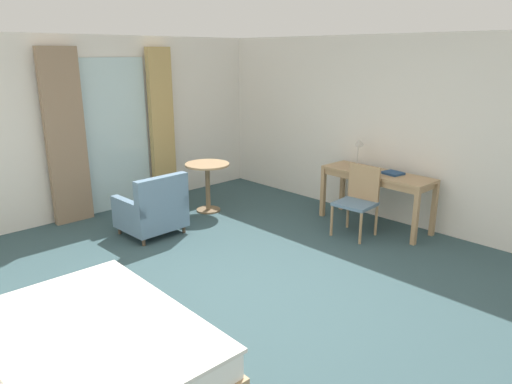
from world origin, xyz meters
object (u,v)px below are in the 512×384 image
at_px(desk_lamp, 359,148).
at_px(bed, 39,378).
at_px(closed_book, 393,173).
at_px(armchair_by_window, 153,211).
at_px(round_cafe_table, 207,176).
at_px(desk_chair, 359,197).
at_px(writing_desk, 377,179).

bearing_deg(desk_lamp, bed, -170.56).
height_order(bed, closed_book, bed).
height_order(bed, armchair_by_window, bed).
bearing_deg(closed_book, round_cafe_table, 129.29).
relative_size(bed, desk_lamp, 4.62).
distance_m(desk_chair, desk_lamp, 0.81).
bearing_deg(closed_book, armchair_by_window, 149.76).
relative_size(bed, writing_desk, 1.30).
relative_size(bed, desk_chair, 2.21).
bearing_deg(writing_desk, bed, -174.66).
relative_size(bed, closed_book, 8.18).
height_order(writing_desk, round_cafe_table, writing_desk).
xyz_separation_m(writing_desk, armchair_by_window, (-2.41, 1.82, -0.34)).
bearing_deg(round_cafe_table, desk_lamp, -52.99).
relative_size(bed, armchair_by_window, 2.43).
bearing_deg(desk_chair, armchair_by_window, 136.80).
xyz_separation_m(writing_desk, closed_book, (0.06, -0.20, 0.11)).
xyz_separation_m(desk_chair, round_cafe_table, (-0.83, 2.12, 0.03)).
bearing_deg(desk_chair, desk_lamp, 37.24).
xyz_separation_m(closed_book, armchair_by_window, (-2.47, 2.02, -0.44)).
height_order(bed, round_cafe_table, bed).
height_order(desk_lamp, closed_book, desk_lamp).
distance_m(bed, closed_book, 4.80).
xyz_separation_m(closed_book, round_cafe_table, (-1.34, 2.30, -0.23)).
bearing_deg(round_cafe_table, closed_book, -59.76).
xyz_separation_m(writing_desk, desk_chair, (-0.45, -0.02, -0.16)).
xyz_separation_m(writing_desk, round_cafe_table, (-1.28, 2.10, -0.12)).
xyz_separation_m(writing_desk, desk_lamp, (0.04, 0.35, 0.38)).
relative_size(desk_chair, round_cafe_table, 1.24).
bearing_deg(bed, writing_desk, 5.34).
bearing_deg(round_cafe_table, armchair_by_window, -166.28).
distance_m(bed, desk_lamp, 4.88).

